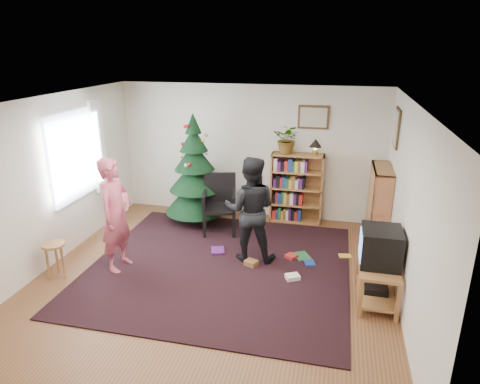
% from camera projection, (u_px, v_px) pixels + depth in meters
% --- Properties ---
extents(floor, '(5.00, 5.00, 0.00)m').
position_uv_depth(floor, '(214.00, 277.00, 6.18)').
color(floor, brown).
rests_on(floor, ground).
extents(ceiling, '(5.00, 5.00, 0.00)m').
position_uv_depth(ceiling, '(210.00, 101.00, 5.36)').
color(ceiling, white).
rests_on(ceiling, wall_back).
extents(wall_back, '(5.00, 0.02, 2.50)m').
position_uv_depth(wall_back, '(250.00, 152.00, 8.07)').
color(wall_back, silver).
rests_on(wall_back, floor).
extents(wall_front, '(5.00, 0.02, 2.50)m').
position_uv_depth(wall_front, '(125.00, 296.00, 3.47)').
color(wall_front, silver).
rests_on(wall_front, floor).
extents(wall_left, '(0.02, 5.00, 2.50)m').
position_uv_depth(wall_left, '(50.00, 182.00, 6.30)').
color(wall_left, silver).
rests_on(wall_left, floor).
extents(wall_right, '(0.02, 5.00, 2.50)m').
position_uv_depth(wall_right, '(408.00, 211.00, 5.24)').
color(wall_right, silver).
rests_on(wall_right, floor).
extents(rug, '(3.80, 3.60, 0.02)m').
position_uv_depth(rug, '(220.00, 266.00, 6.45)').
color(rug, black).
rests_on(rug, floor).
extents(window_pane, '(0.04, 1.20, 1.40)m').
position_uv_depth(window_pane, '(73.00, 156.00, 6.76)').
color(window_pane, silver).
rests_on(window_pane, wall_left).
extents(curtain, '(0.06, 0.35, 1.60)m').
position_uv_depth(curtain, '(99.00, 146.00, 7.40)').
color(curtain, white).
rests_on(curtain, wall_left).
extents(picture_back, '(0.55, 0.03, 0.42)m').
position_uv_depth(picture_back, '(314.00, 117.00, 7.57)').
color(picture_back, '#4C3319').
rests_on(picture_back, wall_back).
extents(picture_right, '(0.03, 0.50, 0.60)m').
position_uv_depth(picture_right, '(397.00, 128.00, 6.62)').
color(picture_right, '#4C3319').
rests_on(picture_right, wall_right).
extents(christmas_tree, '(1.13, 1.13, 2.05)m').
position_uv_depth(christmas_tree, '(195.00, 178.00, 7.82)').
color(christmas_tree, '#3F2816').
rests_on(christmas_tree, rug).
extents(bookshelf_back, '(0.95, 0.30, 1.30)m').
position_uv_depth(bookshelf_back, '(297.00, 187.00, 7.92)').
color(bookshelf_back, '#A35E3A').
rests_on(bookshelf_back, floor).
extents(bookshelf_right, '(0.30, 0.95, 1.30)m').
position_uv_depth(bookshelf_right, '(379.00, 205.00, 7.07)').
color(bookshelf_right, '#A35E3A').
rests_on(bookshelf_right, floor).
extents(tv_stand, '(0.50, 0.90, 0.55)m').
position_uv_depth(tv_stand, '(377.00, 279.00, 5.50)').
color(tv_stand, '#A35E3A').
rests_on(tv_stand, floor).
extents(crt_tv, '(0.50, 0.53, 0.47)m').
position_uv_depth(crt_tv, '(381.00, 247.00, 5.35)').
color(crt_tv, black).
rests_on(crt_tv, tv_stand).
extents(armchair, '(0.68, 0.69, 1.03)m').
position_uv_depth(armchair, '(221.00, 201.00, 7.55)').
color(armchair, black).
rests_on(armchair, rug).
extents(stool, '(0.32, 0.32, 0.53)m').
position_uv_depth(stool, '(54.00, 251.00, 6.04)').
color(stool, '#A35E3A').
rests_on(stool, floor).
extents(person_standing, '(0.45, 0.65, 1.70)m').
position_uv_depth(person_standing, '(116.00, 215.00, 6.16)').
color(person_standing, '#BF4C5E').
rests_on(person_standing, rug).
extents(person_by_chair, '(0.85, 0.69, 1.64)m').
position_uv_depth(person_by_chair, '(250.00, 210.00, 6.43)').
color(person_by_chair, black).
rests_on(person_by_chair, rug).
extents(potted_plant, '(0.55, 0.50, 0.53)m').
position_uv_depth(potted_plant, '(288.00, 139.00, 7.66)').
color(potted_plant, gray).
rests_on(potted_plant, bookshelf_back).
extents(table_lamp, '(0.22, 0.22, 0.29)m').
position_uv_depth(table_lamp, '(316.00, 144.00, 7.58)').
color(table_lamp, '#A57F33').
rests_on(table_lamp, bookshelf_back).
extents(floor_clutter, '(2.20, 1.06, 0.08)m').
position_uv_depth(floor_clutter, '(287.00, 260.00, 6.57)').
color(floor_clutter, '#A51E19').
rests_on(floor_clutter, rug).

